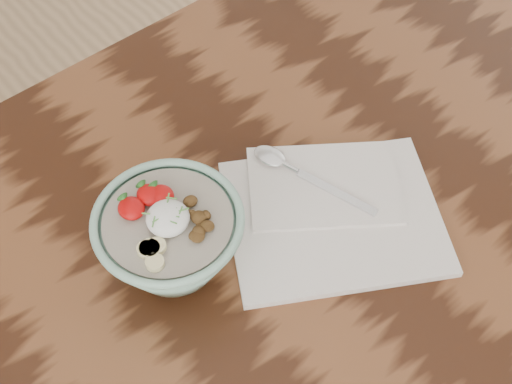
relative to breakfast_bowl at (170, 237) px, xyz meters
The scene contains 4 objects.
table 24.44cm from the breakfast_bowl, 23.34° to the right, with size 160.00×90.00×75.00cm.
breakfast_bowl is the anchor object (origin of this frame).
napkin 21.35cm from the breakfast_bowl, 19.06° to the right, with size 33.47×31.61×1.62cm.
spoon 19.65cm from the breakfast_bowl, ahead, with size 7.07×18.07×0.95cm.
Camera 1 is at (-37.86, -32.29, 149.87)cm, focal length 50.00 mm.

